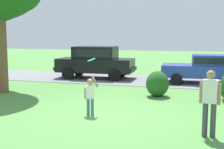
% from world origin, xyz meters
% --- Properties ---
extents(ground_plane, '(80.00, 80.00, 0.00)m').
position_xyz_m(ground_plane, '(0.00, 0.00, 0.00)').
color(ground_plane, '#518E42').
extents(driveway_strip, '(28.00, 4.40, 0.02)m').
position_xyz_m(driveway_strip, '(0.00, 7.95, 0.01)').
color(driveway_strip, slate).
rests_on(driveway_strip, ground).
extents(shrub_near_tree, '(0.97, 1.11, 1.08)m').
position_xyz_m(shrub_near_tree, '(1.36, 3.60, 0.54)').
color(shrub_near_tree, '#1E511C').
rests_on(shrub_near_tree, ground).
extents(parked_sedan, '(4.50, 2.29, 1.56)m').
position_xyz_m(parked_sedan, '(3.22, 7.83, 0.85)').
color(parked_sedan, '#28429E').
rests_on(parked_sedan, ground).
extents(parked_suv, '(4.78, 2.26, 1.92)m').
position_xyz_m(parked_suv, '(-3.00, 7.95, 1.08)').
color(parked_suv, black).
rests_on(parked_suv, ground).
extents(child_thrower, '(0.43, 0.32, 1.29)m').
position_xyz_m(child_thrower, '(-0.29, -0.12, 0.72)').
color(child_thrower, '#4C608C').
rests_on(child_thrower, ground).
extents(frisbee, '(0.28, 0.28, 0.14)m').
position_xyz_m(frisbee, '(-0.40, 0.31, 1.79)').
color(frisbee, '#1EB7B2').
extents(adult_onlooker, '(0.53, 0.27, 1.74)m').
position_xyz_m(adult_onlooker, '(3.41, -1.31, 0.98)').
color(adult_onlooker, '#3F3F4C').
rests_on(adult_onlooker, ground).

